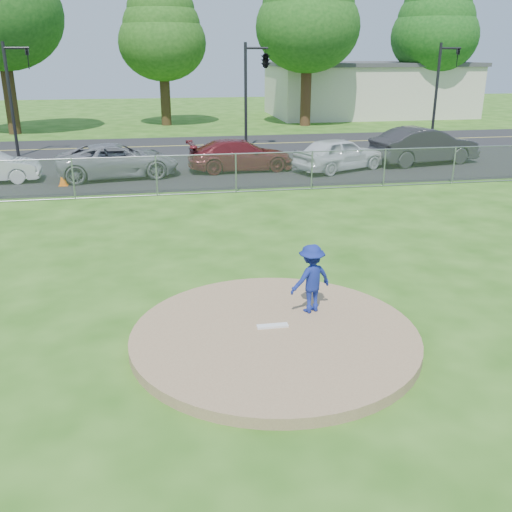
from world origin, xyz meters
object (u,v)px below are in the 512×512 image
Objects in this scene: pitcher at (311,278)px; traffic_cone at (63,177)px; parked_car_gray at (118,161)px; parked_car_pearl at (339,154)px; commercial_building at (368,89)px; traffic_signal_center at (264,62)px; traffic_signal_right at (441,85)px; tree_right at (308,13)px; tree_center at (162,31)px; parked_car_charcoal at (424,146)px; traffic_signal_left at (14,89)px; parked_car_darkred at (240,155)px; tree_far_right at (435,25)px.

pitcher is 2.10× the size of traffic_cone.
parked_car_pearl is (9.83, -0.25, 0.04)m from parked_car_gray.
traffic_signal_center is at bearing -126.94° from commercial_building.
traffic_cone is (-19.97, -7.62, -3.02)m from traffic_signal_right.
tree_center is at bearing 168.69° from tree_right.
parked_car_charcoal is (-5.20, -21.61, -1.29)m from commercial_building.
commercial_building is at bearing 13.24° from tree_center.
commercial_building is at bearing -133.15° from pitcher.
tree_center is 1.76× the size of traffic_signal_center.
traffic_signal_center is (-5.03, -10.00, -3.04)m from tree_right.
tree_right is at bearing -139.40° from commercial_building.
pitcher reaches higher than traffic_cone.
tree_center is 1.76× the size of traffic_signal_left.
traffic_signal_left is 1.00× the size of traffic_signal_right.
tree_center is at bearing -2.91° from parked_car_pearl.
traffic_signal_center is 3.98× the size of pitcher.
parked_car_gray is at bearing -98.08° from tree_center.
tree_right is at bearing 63.29° from traffic_signal_center.
parked_car_darkred reaches higher than traffic_cone.
parked_car_pearl is (7.23, -18.54, -5.71)m from tree_center.
tree_far_right is at bearing -47.13° from parked_car_darkred.
traffic_signal_left reaches higher than commercial_building.
tree_center is at bearing -107.80° from pitcher.
pitcher is 15.51m from parked_car_darkred.
tree_right is 17.41× the size of traffic_cone.
commercial_building is at bearing 83.71° from traffic_signal_right.
pitcher is at bearing -171.57° from parked_car_gray.
parked_car_charcoal is at bearing 6.91° from traffic_cone.
parked_car_darkred is at bearing -114.50° from tree_right.
commercial_building is 3.14× the size of parked_car_charcoal.
commercial_building is 1.67× the size of tree_center.
tree_center reaches higher than commercial_building.
parked_car_gray reaches higher than traffic_cone.
traffic_signal_right is at bearing 0.00° from traffic_signal_left.
commercial_building reaches higher than parked_car_darkred.
traffic_signal_center reaches higher than pitcher.
traffic_cone is 0.15× the size of parked_car_pearl.
parked_car_darkred is at bearing -134.12° from tree_far_right.
parked_car_charcoal is (8.98, 0.13, 0.17)m from parked_car_darkred.
traffic_cone is (-9.70, -7.62, -4.27)m from traffic_signal_center.
traffic_signal_right is 10.66m from parked_car_pearl.
traffic_signal_center is at bearing -119.31° from pitcher.
tree_right is at bearing -3.97° from parked_car_charcoal.
parked_car_gray reaches higher than parked_car_darkred.
traffic_signal_center is (4.97, -12.00, -1.86)m from tree_center.
tree_far_right is 2.44× the size of parked_car_pearl.
commercial_building is 1.53× the size of tree_far_right.
tree_center reaches higher than parked_car_darkred.
commercial_building is 7.00m from tree_far_right.
traffic_signal_center is 13.05m from traffic_cone.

